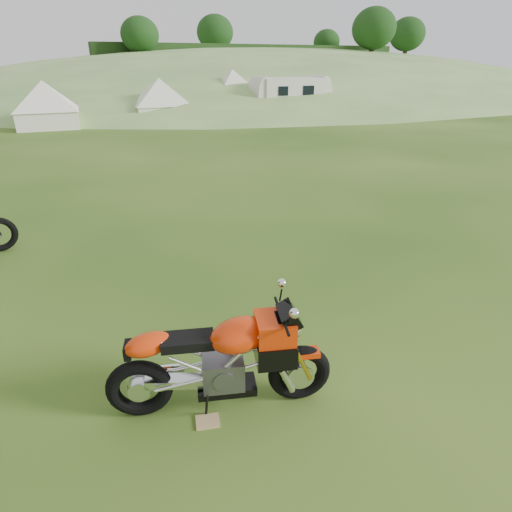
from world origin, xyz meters
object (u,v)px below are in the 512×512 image
caravan (290,97)px  tent_right (233,91)px  plywood_board (208,421)px  sport_motorcycle (220,354)px  tent_left (46,102)px  tent_mid (160,98)px

caravan → tent_right: bearing=139.6°
caravan → plywood_board: bearing=-116.9°
plywood_board → caravan: caravan is taller
sport_motorcycle → caravan: size_ratio=0.45×
tent_left → tent_mid: bearing=5.8°
tent_mid → caravan: (6.92, -1.83, -0.11)m
tent_right → tent_mid: bearing=-164.0°
tent_left → tent_right: bearing=11.6°
sport_motorcycle → tent_right: tent_right is taller
sport_motorcycle → tent_mid: tent_mid is taller
plywood_board → tent_mid: (6.46, 20.26, 1.14)m
plywood_board → tent_mid: tent_mid is taller
tent_right → caravan: 3.47m
tent_left → tent_mid: size_ratio=1.00×
tent_mid → plywood_board: bearing=-98.3°
plywood_board → tent_right: tent_right is taller
sport_motorcycle → caravan: bearing=76.0°
tent_mid → tent_right: 4.75m
plywood_board → tent_right: (11.13, 21.06, 1.25)m
tent_left → tent_mid: tent_left is taller
plywood_board → tent_left: 20.58m
sport_motorcycle → caravan: caravan is taller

